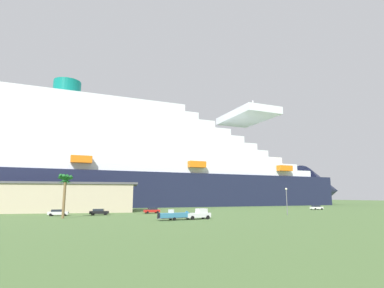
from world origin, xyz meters
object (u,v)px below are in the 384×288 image
at_px(pickup_truck, 198,214).
at_px(parked_car_black_coupe, 99,212).
at_px(parked_car_red_hatchback, 152,210).
at_px(parked_car_white_van, 316,207).
at_px(small_boat_on_trailer, 177,215).
at_px(parked_car_silver_sedan, 58,212).
at_px(street_lamp, 287,197).
at_px(palm_tree, 65,183).
at_px(cruise_ship, 128,166).

height_order(pickup_truck, parked_car_black_coupe, pickup_truck).
xyz_separation_m(parked_car_red_hatchback, parked_car_white_van, (60.96, 6.38, 0.00)).
height_order(parked_car_black_coupe, parked_car_red_hatchback, same).
bearing_deg(small_boat_on_trailer, parked_car_black_coupe, 124.03).
height_order(pickup_truck, parked_car_red_hatchback, pickup_truck).
xyz_separation_m(parked_car_silver_sedan, parked_car_red_hatchback, (24.19, 4.41, -0.00)).
relative_size(pickup_truck, parked_car_silver_sedan, 1.21).
bearing_deg(parked_car_black_coupe, parked_car_white_van, 7.75).
height_order(street_lamp, parked_car_white_van, street_lamp).
distance_m(street_lamp, parked_car_silver_sedan, 58.02).
distance_m(pickup_truck, parked_car_white_van, 63.60).
bearing_deg(palm_tree, cruise_ship, 74.59).
xyz_separation_m(small_boat_on_trailer, palm_tree, (-22.76, 12.30, 6.73)).
relative_size(pickup_truck, street_lamp, 0.85).
bearing_deg(palm_tree, street_lamp, -4.79).
bearing_deg(small_boat_on_trailer, cruise_ship, 91.98).
relative_size(cruise_ship, parked_car_white_van, 52.93).
height_order(parked_car_black_coupe, parked_car_white_van, same).
bearing_deg(palm_tree, parked_car_black_coupe, 52.74).
height_order(small_boat_on_trailer, parked_car_silver_sedan, small_boat_on_trailer).
height_order(pickup_truck, palm_tree, palm_tree).
height_order(small_boat_on_trailer, palm_tree, palm_tree).
bearing_deg(small_boat_on_trailer, parked_car_silver_sedan, 138.70).
relative_size(small_boat_on_trailer, street_lamp, 1.25).
bearing_deg(pickup_truck, parked_car_black_coupe, 133.48).
distance_m(street_lamp, parked_car_black_coupe, 48.80).
relative_size(street_lamp, parked_car_black_coupe, 1.40).
height_order(cruise_ship, parked_car_red_hatchback, cruise_ship).
distance_m(pickup_truck, parked_car_red_hatchback, 25.77).
xyz_separation_m(cruise_ship, palm_tree, (-19.85, -72.02, -11.36)).
height_order(pickup_truck, parked_car_silver_sedan, pickup_truck).
xyz_separation_m(palm_tree, parked_car_white_van, (83.06, 20.33, -6.85)).
bearing_deg(palm_tree, parked_car_silver_sedan, 102.38).
bearing_deg(parked_car_black_coupe, street_lamp, -17.46).
bearing_deg(cruise_ship, pickup_truck, -84.54).
bearing_deg(cruise_ship, palm_tree, -105.41).
relative_size(pickup_truck, parked_car_white_van, 1.22).
relative_size(small_boat_on_trailer, parked_car_black_coupe, 1.75).
height_order(small_boat_on_trailer, parked_car_white_van, small_boat_on_trailer).
relative_size(small_boat_on_trailer, parked_car_white_van, 1.81).
distance_m(small_boat_on_trailer, parked_car_silver_sedan, 33.08).
relative_size(cruise_ship, parked_car_silver_sedan, 52.52).
bearing_deg(small_boat_on_trailer, palm_tree, 151.62).
bearing_deg(street_lamp, palm_tree, 175.21).
bearing_deg(parked_car_red_hatchback, pickup_truck, -77.19).
xyz_separation_m(parked_car_silver_sedan, parked_car_white_van, (85.15, 10.79, -0.00)).
bearing_deg(pickup_truck, small_boat_on_trailer, -167.54).
xyz_separation_m(cruise_ship, parked_car_white_van, (63.21, -51.70, -18.21)).
relative_size(pickup_truck, parked_car_red_hatchback, 1.29).
distance_m(palm_tree, parked_car_red_hatchback, 27.01).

